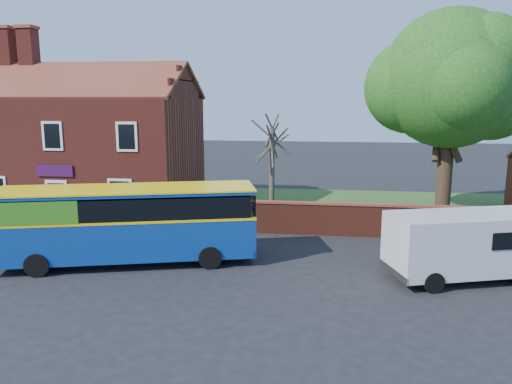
# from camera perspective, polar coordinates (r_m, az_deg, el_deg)

# --- Properties ---
(ground) EXTENTS (120.00, 120.00, 0.00)m
(ground) POSITION_cam_1_polar(r_m,az_deg,el_deg) (19.06, -14.00, -9.62)
(ground) COLOR black
(ground) RESTS_ON ground
(pavement) EXTENTS (18.00, 3.50, 0.12)m
(pavement) POSITION_cam_1_polar(r_m,az_deg,el_deg) (27.04, -23.38, -4.02)
(pavement) COLOR gray
(pavement) RESTS_ON ground
(kerb) EXTENTS (18.00, 0.15, 0.14)m
(kerb) POSITION_cam_1_polar(r_m,az_deg,el_deg) (25.61, -25.39, -4.94)
(kerb) COLOR slate
(kerb) RESTS_ON ground
(grass_strip) EXTENTS (26.00, 12.00, 0.04)m
(grass_strip) POSITION_cam_1_polar(r_m,az_deg,el_deg) (30.88, 19.10, -2.05)
(grass_strip) COLOR #426B28
(grass_strip) RESTS_ON ground
(shop_building) EXTENTS (12.30, 8.13, 10.50)m
(shop_building) POSITION_cam_1_polar(r_m,az_deg,el_deg) (31.45, -18.50, 4.48)
(shop_building) COLOR maroon
(shop_building) RESTS_ON ground
(boundary_wall) EXTENTS (22.00, 0.38, 1.60)m
(boundary_wall) POSITION_cam_1_polar(r_m,az_deg,el_deg) (25.00, 21.83, -3.28)
(boundary_wall) COLOR maroon
(boundary_wall) RESTS_ON ground
(bus) EXTENTS (10.33, 5.15, 3.05)m
(bus) POSITION_cam_1_polar(r_m,az_deg,el_deg) (20.46, -15.39, -3.21)
(bus) COLOR navy
(bus) RESTS_ON ground
(van_near) EXTENTS (5.96, 3.79, 2.44)m
(van_near) POSITION_cam_1_polar(r_m,az_deg,el_deg) (19.64, 22.90, -5.38)
(van_near) COLOR silver
(van_near) RESTS_ON ground
(large_tree) EXTENTS (9.08, 7.19, 11.08)m
(large_tree) POSITION_cam_1_polar(r_m,az_deg,el_deg) (28.62, 21.46, 11.45)
(large_tree) COLOR black
(large_tree) RESTS_ON ground
(bare_tree) EXTENTS (2.04, 2.43, 5.44)m
(bare_tree) POSITION_cam_1_polar(r_m,az_deg,el_deg) (26.25, 1.83, 2.53)
(bare_tree) COLOR #4C4238
(bare_tree) RESTS_ON ground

